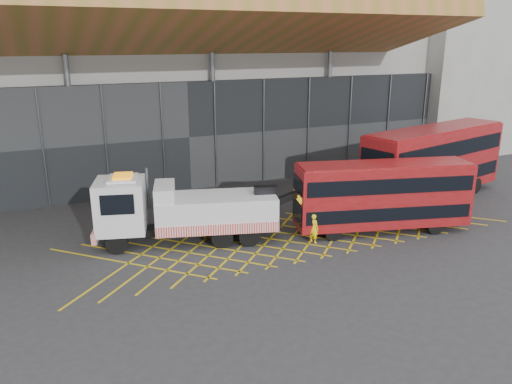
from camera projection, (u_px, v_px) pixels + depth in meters
name	position (u px, v px, depth m)	size (l,w,h in m)	color
ground_plane	(217.00, 248.00, 27.25)	(120.00, 120.00, 0.00)	#2B2B2E
road_markings	(295.00, 234.00, 29.12)	(26.36, 7.16, 0.01)	gold
construction_building	(161.00, 64.00, 41.42)	(55.00, 23.97, 18.00)	gray
east_building	(458.00, 49.00, 50.77)	(15.00, 12.00, 20.00)	gray
recovery_truck	(181.00, 210.00, 27.54)	(11.66, 5.41, 4.08)	black
bus_towed	(383.00, 194.00, 29.03)	(10.41, 4.90, 4.14)	maroon
bus_second	(434.00, 160.00, 34.98)	(12.80, 5.67, 5.09)	maroon
worker	(314.00, 228.00, 27.73)	(0.62, 0.41, 1.70)	yellow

